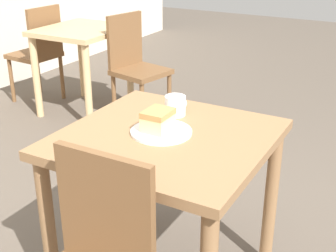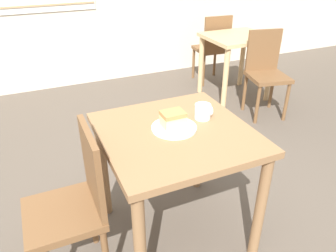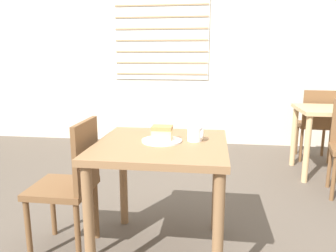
{
  "view_description": "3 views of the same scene",
  "coord_description": "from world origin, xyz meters",
  "px_view_note": "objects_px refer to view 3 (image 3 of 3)",
  "views": [
    {
      "loc": [
        -1.5,
        -0.71,
        1.53
      ],
      "look_at": [
        0.01,
        0.12,
        0.79
      ],
      "focal_mm": 50.0,
      "sensor_mm": 36.0,
      "label": 1
    },
    {
      "loc": [
        -0.67,
        -1.27,
        1.64
      ],
      "look_at": [
        -0.03,
        0.16,
        0.78
      ],
      "focal_mm": 35.0,
      "sensor_mm": 36.0,
      "label": 2
    },
    {
      "loc": [
        0.3,
        -1.81,
        1.28
      ],
      "look_at": [
        0.03,
        0.22,
        0.85
      ],
      "focal_mm": 35.0,
      "sensor_mm": 36.0,
      "label": 3
    }
  ],
  "objects_px": {
    "chair_near_window": "(71,182)",
    "cake_slice": "(162,133)",
    "chair_far_opposite": "(316,122)",
    "dining_table_near": "(162,162)",
    "coffee_mug": "(195,134)",
    "dining_table_far": "(331,122)",
    "plate": "(161,141)"
  },
  "relations": [
    {
      "from": "dining_table_near",
      "to": "chair_far_opposite",
      "type": "height_order",
      "value": "chair_far_opposite"
    },
    {
      "from": "coffee_mug",
      "to": "cake_slice",
      "type": "bearing_deg",
      "value": -171.78
    },
    {
      "from": "chair_near_window",
      "to": "cake_slice",
      "type": "relative_size",
      "value": 7.06
    },
    {
      "from": "dining_table_near",
      "to": "coffee_mug",
      "type": "bearing_deg",
      "value": 18.4
    },
    {
      "from": "dining_table_near",
      "to": "cake_slice",
      "type": "height_order",
      "value": "cake_slice"
    },
    {
      "from": "dining_table_near",
      "to": "coffee_mug",
      "type": "relative_size",
      "value": 8.1
    },
    {
      "from": "dining_table_far",
      "to": "plate",
      "type": "distance_m",
      "value": 2.32
    },
    {
      "from": "cake_slice",
      "to": "dining_table_far",
      "type": "bearing_deg",
      "value": 46.48
    },
    {
      "from": "dining_table_far",
      "to": "plate",
      "type": "height_order",
      "value": "plate"
    },
    {
      "from": "chair_near_window",
      "to": "chair_far_opposite",
      "type": "relative_size",
      "value": 1.0
    },
    {
      "from": "dining_table_far",
      "to": "cake_slice",
      "type": "height_order",
      "value": "cake_slice"
    },
    {
      "from": "plate",
      "to": "coffee_mug",
      "type": "bearing_deg",
      "value": 12.01
    },
    {
      "from": "chair_near_window",
      "to": "chair_far_opposite",
      "type": "xyz_separation_m",
      "value": [
        2.16,
        2.25,
        0.0
      ]
    },
    {
      "from": "chair_near_window",
      "to": "coffee_mug",
      "type": "distance_m",
      "value": 0.86
    },
    {
      "from": "dining_table_far",
      "to": "coffee_mug",
      "type": "distance_m",
      "value": 2.15
    },
    {
      "from": "chair_near_window",
      "to": "dining_table_near",
      "type": "bearing_deg",
      "value": 93.8
    },
    {
      "from": "coffee_mug",
      "to": "dining_table_far",
      "type": "bearing_deg",
      "value": 50.0
    },
    {
      "from": "dining_table_near",
      "to": "dining_table_far",
      "type": "xyz_separation_m",
      "value": [
        1.58,
        1.7,
        -0.04
      ]
    },
    {
      "from": "dining_table_near",
      "to": "plate",
      "type": "distance_m",
      "value": 0.14
    },
    {
      "from": "dining_table_near",
      "to": "chair_far_opposite",
      "type": "relative_size",
      "value": 0.92
    },
    {
      "from": "dining_table_far",
      "to": "plate",
      "type": "xyz_separation_m",
      "value": [
        -1.58,
        -1.68,
        0.17
      ]
    },
    {
      "from": "dining_table_near",
      "to": "dining_table_far",
      "type": "relative_size",
      "value": 1.09
    },
    {
      "from": "chair_far_opposite",
      "to": "cake_slice",
      "type": "relative_size",
      "value": 7.06
    },
    {
      "from": "chair_near_window",
      "to": "cake_slice",
      "type": "distance_m",
      "value": 0.67
    },
    {
      "from": "coffee_mug",
      "to": "chair_near_window",
      "type": "bearing_deg",
      "value": -172.31
    },
    {
      "from": "dining_table_far",
      "to": "chair_near_window",
      "type": "relative_size",
      "value": 0.84
    },
    {
      "from": "chair_near_window",
      "to": "chair_far_opposite",
      "type": "height_order",
      "value": "same"
    },
    {
      "from": "dining_table_far",
      "to": "coffee_mug",
      "type": "relative_size",
      "value": 7.4
    },
    {
      "from": "dining_table_far",
      "to": "coffee_mug",
      "type": "height_order",
      "value": "coffee_mug"
    },
    {
      "from": "dining_table_near",
      "to": "plate",
      "type": "xyz_separation_m",
      "value": [
        -0.01,
        0.02,
        0.13
      ]
    },
    {
      "from": "chair_near_window",
      "to": "plate",
      "type": "bearing_deg",
      "value": 96.09
    },
    {
      "from": "dining_table_far",
      "to": "chair_far_opposite",
      "type": "bearing_deg",
      "value": 90.52
    }
  ]
}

